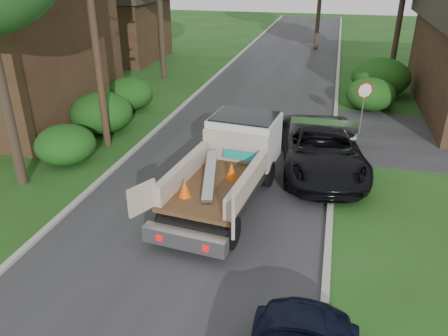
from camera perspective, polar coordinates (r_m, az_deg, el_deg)
ground at (r=13.65m, az=-4.06°, el=-7.01°), size 120.00×120.00×0.00m
road at (r=22.46m, az=3.76°, el=6.45°), size 8.00×90.00×0.02m
curb_left at (r=23.47m, az=-6.21°, el=7.35°), size 0.20×90.00×0.12m
curb_right at (r=22.13m, az=14.30°, el=5.56°), size 0.20×90.00×0.12m
stop_sign at (r=20.71m, az=17.82°, el=8.78°), size 0.71×0.32×2.48m
utility_pole at (r=18.48m, az=-16.76°, el=17.84°), size 2.42×1.25×10.00m
house_left_far at (r=37.38m, az=-14.24°, el=18.25°), size 7.56×7.56×6.00m
hedge_left_a at (r=18.29m, az=-20.00°, el=2.91°), size 2.34×2.34×1.53m
hedge_left_b at (r=21.16m, az=-15.72°, el=6.99°), size 2.86×2.86×1.87m
hedge_left_c at (r=24.27m, az=-12.39°, el=9.48°), size 2.60×2.60×1.70m
hedge_right_a at (r=24.85m, az=18.57°, el=9.11°), size 2.60×2.60×1.70m
hedge_right_b at (r=27.75m, az=19.79°, el=11.11°), size 3.38×3.38×2.21m
flatbed_truck at (r=14.71m, az=1.24°, el=1.41°), size 3.32×6.63×2.42m
black_pickup at (r=16.94m, az=12.58°, el=2.52°), size 3.90×6.70×1.75m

